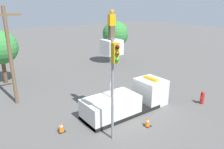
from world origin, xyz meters
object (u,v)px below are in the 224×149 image
at_px(bucket_truck, 126,100).
at_px(worker, 112,25).
at_px(tree_right_bg, 1,48).
at_px(traffic_light_pole, 114,72).
at_px(tree_left_bg, 115,34).
at_px(fire_hydrant, 202,98).
at_px(traffic_cone_rear, 61,127).
at_px(traffic_cone_curbside, 148,122).
at_px(utility_pole, 10,53).

height_order(bucket_truck, worker, worker).
bearing_deg(tree_right_bg, bucket_truck, -63.91).
xyz_separation_m(traffic_light_pole, tree_left_bg, (9.94, 12.98, -0.28)).
height_order(tree_left_bg, tree_right_bg, tree_left_bg).
height_order(traffic_light_pole, tree_right_bg, traffic_light_pole).
bearing_deg(tree_left_bg, bucket_truck, -123.78).
xyz_separation_m(fire_hydrant, traffic_cone_rear, (-10.29, 2.81, -0.17)).
height_order(fire_hydrant, traffic_cone_curbside, fire_hydrant).
relative_size(worker, traffic_cone_curbside, 2.69).
bearing_deg(traffic_light_pole, utility_pole, 111.10).
relative_size(tree_right_bg, utility_pole, 0.70).
height_order(worker, traffic_cone_curbside, worker).
xyz_separation_m(traffic_light_pole, tree_right_bg, (-2.88, 13.63, -0.56)).
relative_size(bucket_truck, traffic_light_pole, 1.15).
relative_size(bucket_truck, traffic_cone_curbside, 10.10).
bearing_deg(fire_hydrant, bucket_truck, 155.78).
distance_m(fire_hydrant, tree_right_bg, 18.05).
relative_size(bucket_truck, tree_left_bg, 1.23).
relative_size(worker, utility_pole, 0.24).
height_order(bucket_truck, utility_pole, utility_pole).
bearing_deg(tree_right_bg, utility_pole, -93.29).
xyz_separation_m(worker, tree_right_bg, (-4.33, 11.44, -2.68)).
bearing_deg(traffic_cone_rear, utility_pole, 101.10).
distance_m(bucket_truck, traffic_light_pole, 4.67).
bearing_deg(utility_pole, traffic_cone_curbside, -55.48).
xyz_separation_m(bucket_truck, tree_left_bg, (7.22, 10.79, 2.81)).
distance_m(traffic_cone_rear, tree_right_bg, 11.57).
relative_size(bucket_truck, utility_pole, 0.91).
bearing_deg(worker, bucket_truck, 0.00).
bearing_deg(bucket_truck, traffic_cone_curbside, -94.06).
xyz_separation_m(traffic_cone_curbside, utility_pole, (-5.75, 8.36, 3.61)).
distance_m(worker, tree_right_bg, 12.52).
relative_size(fire_hydrant, traffic_cone_rear, 1.48).
bearing_deg(bucket_truck, utility_pole, 134.26).
distance_m(traffic_light_pole, utility_pole, 8.85).
bearing_deg(traffic_cone_rear, traffic_light_pole, -50.76).
bearing_deg(tree_right_bg, traffic_light_pole, -78.08).
bearing_deg(traffic_cone_rear, traffic_cone_curbside, -29.57).
distance_m(tree_right_bg, utility_pole, 5.40).
height_order(bucket_truck, traffic_cone_curbside, bucket_truck).
relative_size(traffic_light_pole, tree_left_bg, 1.07).
relative_size(traffic_cone_rear, tree_left_bg, 0.13).
height_order(worker, traffic_cone_rear, worker).
distance_m(bucket_truck, utility_pole, 8.98).
bearing_deg(fire_hydrant, tree_right_bg, 128.59).
bearing_deg(tree_left_bg, tree_right_bg, 177.11).
bearing_deg(bucket_truck, traffic_cone_rear, 176.05).
height_order(bucket_truck, traffic_light_pole, traffic_light_pole).
relative_size(tree_left_bg, tree_right_bg, 1.06).
bearing_deg(traffic_cone_rear, tree_left_bg, 41.07).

